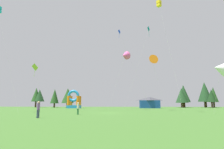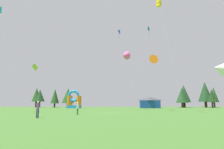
{
  "view_description": "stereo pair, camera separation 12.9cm",
  "coord_description": "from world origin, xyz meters",
  "px_view_note": "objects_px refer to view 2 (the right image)",
  "views": [
    {
      "loc": [
        2.36,
        -32.87,
        1.61
      ],
      "look_at": [
        0.0,
        13.22,
        8.55
      ],
      "focal_mm": 30.82,
      "sensor_mm": 36.0,
      "label": 1
    },
    {
      "loc": [
        2.49,
        -32.87,
        1.61
      ],
      "look_at": [
        0.0,
        13.22,
        8.55
      ],
      "focal_mm": 30.82,
      "sensor_mm": 36.0,
      "label": 2
    }
  ],
  "objects_px": {
    "kite_white_delta": "(220,68)",
    "kite_lime_diamond": "(34,68)",
    "kite_blue_diamond": "(119,33)",
    "person_midfield": "(38,108)",
    "kite_yellow_box": "(159,4)",
    "kite_pink_delta": "(125,56)",
    "person_left_edge": "(78,107)",
    "inflatable_blue_arch": "(74,101)",
    "festival_tent": "(150,103)",
    "kite_teal_diamond": "(149,30)",
    "kite_orange_delta": "(152,61)"
  },
  "relations": [
    {
      "from": "kite_yellow_box",
      "to": "inflatable_blue_arch",
      "type": "xyz_separation_m",
      "value": [
        -23.38,
        28.65,
        -18.52
      ]
    },
    {
      "from": "kite_pink_delta",
      "to": "kite_yellow_box",
      "type": "distance_m",
      "value": 15.55
    },
    {
      "from": "kite_white_delta",
      "to": "festival_tent",
      "type": "bearing_deg",
      "value": 97.98
    },
    {
      "from": "person_left_edge",
      "to": "kite_yellow_box",
      "type": "bearing_deg",
      "value": -117.88
    },
    {
      "from": "person_left_edge",
      "to": "kite_pink_delta",
      "type": "bearing_deg",
      "value": -76.66
    },
    {
      "from": "kite_pink_delta",
      "to": "person_midfield",
      "type": "relative_size",
      "value": 7.99
    },
    {
      "from": "kite_white_delta",
      "to": "inflatable_blue_arch",
      "type": "distance_m",
      "value": 46.9
    },
    {
      "from": "inflatable_blue_arch",
      "to": "festival_tent",
      "type": "distance_m",
      "value": 25.49
    },
    {
      "from": "kite_pink_delta",
      "to": "person_midfield",
      "type": "xyz_separation_m",
      "value": [
        -10.15,
        -26.21,
        -12.48
      ]
    },
    {
      "from": "kite_blue_diamond",
      "to": "person_left_edge",
      "type": "bearing_deg",
      "value": -110.55
    },
    {
      "from": "festival_tent",
      "to": "kite_lime_diamond",
      "type": "bearing_deg",
      "value": -138.45
    },
    {
      "from": "kite_blue_diamond",
      "to": "person_midfield",
      "type": "height_order",
      "value": "kite_blue_diamond"
    },
    {
      "from": "kite_white_delta",
      "to": "kite_yellow_box",
      "type": "bearing_deg",
      "value": 137.79
    },
    {
      "from": "kite_white_delta",
      "to": "festival_tent",
      "type": "distance_m",
      "value": 38.21
    },
    {
      "from": "kite_orange_delta",
      "to": "kite_lime_diamond",
      "type": "distance_m",
      "value": 27.04
    },
    {
      "from": "kite_pink_delta",
      "to": "festival_tent",
      "type": "relative_size",
      "value": 2.26
    },
    {
      "from": "inflatable_blue_arch",
      "to": "kite_orange_delta",
      "type": "bearing_deg",
      "value": -38.82
    },
    {
      "from": "kite_teal_diamond",
      "to": "person_left_edge",
      "type": "relative_size",
      "value": 11.98
    },
    {
      "from": "person_left_edge",
      "to": "kite_blue_diamond",
      "type": "bearing_deg",
      "value": -77.13
    },
    {
      "from": "kite_orange_delta",
      "to": "inflatable_blue_arch",
      "type": "distance_m",
      "value": 31.36
    },
    {
      "from": "festival_tent",
      "to": "inflatable_blue_arch",
      "type": "bearing_deg",
      "value": -174.82
    },
    {
      "from": "kite_pink_delta",
      "to": "kite_orange_delta",
      "type": "height_order",
      "value": "kite_pink_delta"
    },
    {
      "from": "kite_pink_delta",
      "to": "festival_tent",
      "type": "height_order",
      "value": "kite_pink_delta"
    },
    {
      "from": "kite_white_delta",
      "to": "person_midfield",
      "type": "height_order",
      "value": "kite_white_delta"
    },
    {
      "from": "kite_pink_delta",
      "to": "festival_tent",
      "type": "xyz_separation_m",
      "value": [
        8.52,
        18.81,
        -11.72
      ]
    },
    {
      "from": "person_midfield",
      "to": "inflatable_blue_arch",
      "type": "bearing_deg",
      "value": 49.19
    },
    {
      "from": "kite_blue_diamond",
      "to": "person_midfield",
      "type": "relative_size",
      "value": 10.11
    },
    {
      "from": "kite_white_delta",
      "to": "person_midfield",
      "type": "relative_size",
      "value": 4.3
    },
    {
      "from": "inflatable_blue_arch",
      "to": "kite_white_delta",
      "type": "bearing_deg",
      "value": -48.99
    },
    {
      "from": "kite_blue_diamond",
      "to": "kite_teal_diamond",
      "type": "height_order",
      "value": "kite_teal_diamond"
    },
    {
      "from": "kite_pink_delta",
      "to": "kite_lime_diamond",
      "type": "height_order",
      "value": "kite_pink_delta"
    },
    {
      "from": "kite_yellow_box",
      "to": "person_midfield",
      "type": "xyz_separation_m",
      "value": [
        -16.67,
        -14.07,
        -19.68
      ]
    },
    {
      "from": "kite_orange_delta",
      "to": "inflatable_blue_arch",
      "type": "bearing_deg",
      "value": 141.18
    },
    {
      "from": "kite_pink_delta",
      "to": "kite_white_delta",
      "type": "bearing_deg",
      "value": -53.65
    },
    {
      "from": "festival_tent",
      "to": "kite_teal_diamond",
      "type": "bearing_deg",
      "value": -96.91
    },
    {
      "from": "kite_lime_diamond",
      "to": "festival_tent",
      "type": "height_order",
      "value": "kite_lime_diamond"
    },
    {
      "from": "kite_blue_diamond",
      "to": "kite_white_delta",
      "type": "bearing_deg",
      "value": -44.22
    },
    {
      "from": "kite_yellow_box",
      "to": "festival_tent",
      "type": "distance_m",
      "value": 36.33
    },
    {
      "from": "inflatable_blue_arch",
      "to": "kite_yellow_box",
      "type": "bearing_deg",
      "value": -50.78
    },
    {
      "from": "kite_pink_delta",
      "to": "festival_tent",
      "type": "bearing_deg",
      "value": 65.63
    },
    {
      "from": "person_midfield",
      "to": "inflatable_blue_arch",
      "type": "height_order",
      "value": "inflatable_blue_arch"
    },
    {
      "from": "kite_lime_diamond",
      "to": "kite_teal_diamond",
      "type": "bearing_deg",
      "value": 14.9
    },
    {
      "from": "kite_teal_diamond",
      "to": "kite_yellow_box",
      "type": "height_order",
      "value": "kite_yellow_box"
    },
    {
      "from": "kite_yellow_box",
      "to": "kite_white_delta",
      "type": "bearing_deg",
      "value": -42.21
    },
    {
      "from": "kite_pink_delta",
      "to": "inflatable_blue_arch",
      "type": "xyz_separation_m",
      "value": [
        -16.86,
        16.51,
        -11.32
      ]
    },
    {
      "from": "kite_white_delta",
      "to": "kite_lime_diamond",
      "type": "distance_m",
      "value": 36.12
    },
    {
      "from": "person_midfield",
      "to": "kite_teal_diamond",
      "type": "bearing_deg",
      "value": 8.59
    },
    {
      "from": "kite_blue_diamond",
      "to": "festival_tent",
      "type": "bearing_deg",
      "value": 66.67
    },
    {
      "from": "kite_yellow_box",
      "to": "person_midfield",
      "type": "relative_size",
      "value": 11.55
    },
    {
      "from": "kite_teal_diamond",
      "to": "person_midfield",
      "type": "relative_size",
      "value": 11.45
    }
  ]
}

